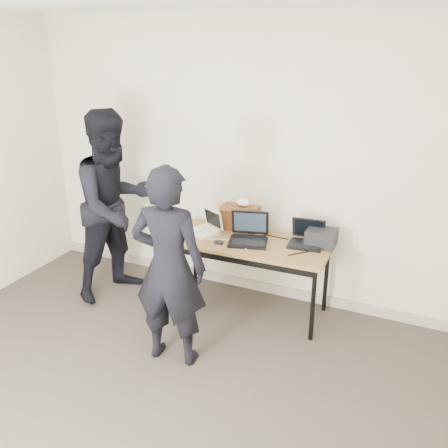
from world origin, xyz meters
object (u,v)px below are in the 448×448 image
Objects in this scene: laptop_center at (249,235)px; laptop_right at (307,239)px; laptop_beige at (206,228)px; equipment_box at (321,237)px; leather_satchel at (240,217)px; desk at (248,247)px; person_typist at (169,267)px; person_observer at (115,206)px.

laptop_center reaches higher than laptop_right.
equipment_box is (1.08, 0.17, 0.03)m from laptop_beige.
leather_satchel is at bearing 177.48° from equipment_box.
desk is 0.46m from laptop_beige.
person_typist is at bearing -53.34° from laptop_beige.
leather_satchel is (-0.68, 0.07, 0.08)m from laptop_right.
person_typist is (0.17, -0.97, 0.06)m from laptop_beige.
laptop_beige is at bearing -56.80° from person_observer.
person_typist reaches higher than laptop_beige.
laptop_right is at bearing 15.97° from desk.
person_typist is at bearing -121.97° from laptop_center.
person_observer is (-1.32, -0.20, 0.15)m from laptop_center.
laptop_center is 1.62× the size of equipment_box.
equipment_box is 0.14× the size of person_observer.
laptop_center is 0.99m from person_typist.
laptop_beige is at bearing -143.70° from leather_satchel.
desk is 1.00m from person_typist.
equipment_box is 1.46m from person_typist.
person_typist reaches higher than equipment_box.
desk is 4.59× the size of laptop_right.
laptop_center reaches higher than desk.
laptop_center is 1.27× the size of laptop_right.
leather_satchel is 0.81m from equipment_box.
person_observer reaches higher than equipment_box.
laptop_right is 0.20× the size of person_typist.
laptop_center is 0.26× the size of person_typist.
desk is at bearing 23.83° from laptop_beige.
leather_satchel is 0.19× the size of person_observer.
person_typist is (-0.28, -0.95, 0.16)m from desk.
person_observer is (-1.14, -0.42, 0.09)m from leather_satchel.
desk is 5.85× the size of equipment_box.
person_observer reaches higher than leather_satchel.
person_typist is at bearing -106.47° from person_observer.
leather_satchel is at bearing 168.64° from laptop_right.
desk is 4.18× the size of leather_satchel.
laptop_beige reaches higher than desk.
laptop_beige is at bearing 162.50° from laptop_center.
person_observer is at bearing -139.46° from laptop_beige.
laptop_beige is 0.96m from laptop_right.
equipment_box is at bearing 35.68° from laptop_beige.
laptop_right is 1.36m from person_typist.
leather_satchel reaches higher than laptop_right.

